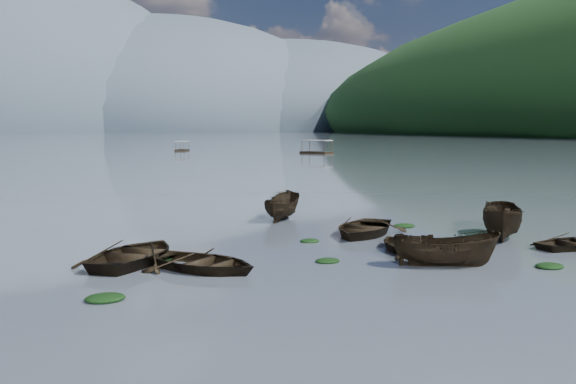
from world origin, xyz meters
name	(u,v)px	position (x,y,z in m)	size (l,w,h in m)	color
ground_plane	(414,287)	(0.00, 0.00, 0.00)	(2400.00, 2400.00, 0.00)	slate
haze_mtn_b	(12,131)	(-60.00, 900.00, 0.00)	(520.00, 520.00, 340.00)	#475666
haze_mtn_c	(165,131)	(140.00, 900.00, 0.00)	(520.00, 520.00, 260.00)	#475666
haze_mtn_d	(284,131)	(320.00, 900.00, 0.00)	(520.00, 520.00, 220.00)	#475666
rowboat_0	(203,270)	(-5.93, 4.94, 0.00)	(3.25, 4.56, 0.94)	black
rowboat_1	(136,262)	(-8.07, 7.13, 0.00)	(3.63, 5.09, 1.05)	black
rowboat_2	(446,266)	(2.81, 2.41, 0.00)	(1.51, 4.02, 1.55)	black
rowboat_3	(411,252)	(3.06, 5.29, 0.00)	(3.03, 4.24, 0.88)	black
rowboat_4	(576,248)	(10.28, 3.61, 0.00)	(2.79, 3.91, 0.81)	black
rowboat_5	(502,238)	(8.89, 6.76, 0.00)	(1.86, 4.93, 1.91)	black
rowboat_7	(363,235)	(3.12, 9.86, 0.00)	(3.63, 5.09, 1.05)	black
rowboat_8	(282,219)	(1.19, 16.28, 0.00)	(1.64, 4.35, 1.68)	black
weed_clump_0	(105,300)	(-9.63, 1.86, 0.00)	(1.22, 1.00, 0.27)	black
weed_clump_1	(328,262)	(-1.07, 4.61, 0.00)	(0.98, 0.79, 0.22)	black
weed_clump_2	(550,268)	(6.30, 0.83, 0.00)	(1.11, 0.89, 0.24)	black
weed_clump_3	(310,242)	(-0.06, 8.95, 0.00)	(0.91, 0.77, 0.20)	black
weed_clump_4	(409,245)	(3.74, 6.61, 0.00)	(1.04, 0.82, 0.21)	black
weed_clump_5	(159,260)	(-7.17, 7.21, 0.00)	(1.20, 0.97, 0.25)	black
weed_clump_6	(175,255)	(-6.39, 8.02, 0.00)	(0.90, 0.75, 0.19)	black
weed_clump_7	(404,227)	(6.22, 11.26, 0.00)	(1.18, 0.95, 0.26)	black
pontoon_centre	(182,151)	(15.97, 123.33, 0.00)	(2.27, 5.44, 2.08)	black
pontoon_right	(317,154)	(38.33, 99.78, 0.00)	(2.78, 6.68, 2.56)	black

